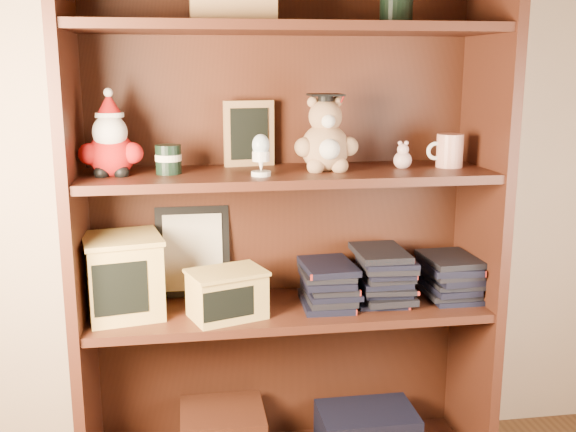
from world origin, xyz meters
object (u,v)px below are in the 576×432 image
at_px(bookcase, 284,226).
at_px(treats_box, 123,275).
at_px(grad_teddy_bear, 326,141).
at_px(teacher_mug, 449,151).

xyz_separation_m(bookcase, treats_box, (-0.46, -0.05, -0.11)).
height_order(grad_teddy_bear, teacher_mug, grad_teddy_bear).
xyz_separation_m(bookcase, grad_teddy_bear, (0.11, -0.06, 0.25)).
distance_m(teacher_mug, treats_box, 1.00).
bearing_deg(teacher_mug, grad_teddy_bear, -178.96).
distance_m(bookcase, teacher_mug, 0.53).
xyz_separation_m(bookcase, teacher_mug, (0.48, -0.05, 0.22)).
relative_size(grad_teddy_bear, treats_box, 0.90).
bearing_deg(treats_box, teacher_mug, 0.06).
bearing_deg(treats_box, bookcase, 6.34).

